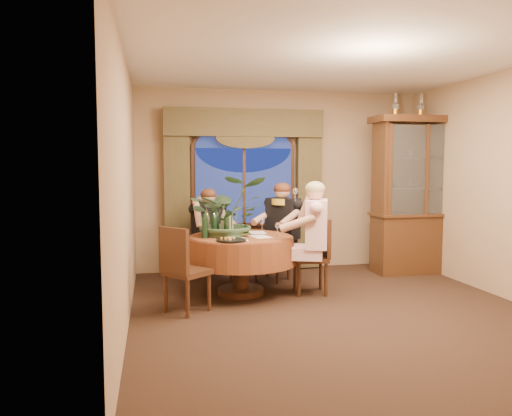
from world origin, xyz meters
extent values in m
plane|color=black|center=(0.00, 0.00, 0.00)|extent=(5.00, 5.00, 0.00)
plane|color=#A28261|center=(0.00, 2.50, 1.40)|extent=(4.50, 0.00, 4.50)
plane|color=white|center=(0.00, 0.00, 2.80)|extent=(5.00, 5.00, 0.00)
cube|color=#453D21|center=(-1.63, 2.38, 1.18)|extent=(0.38, 0.14, 2.32)
cube|color=#453D21|center=(0.43, 2.38, 1.18)|extent=(0.38, 0.14, 2.32)
cylinder|color=maroon|center=(-0.91, 0.99, 0.38)|extent=(1.45, 1.45, 0.75)
cube|color=#3C200F|center=(1.97, 1.75, 1.18)|extent=(1.46, 0.57, 2.37)
cube|color=black|center=(-0.02, 0.87, 0.48)|extent=(0.47, 0.47, 0.96)
cube|color=black|center=(-0.33, 1.66, 0.48)|extent=(0.59, 0.59, 0.96)
cube|color=black|center=(-1.10, 1.98, 0.48)|extent=(0.49, 0.49, 0.96)
cube|color=black|center=(-1.62, 0.36, 0.48)|extent=(0.59, 0.59, 0.96)
imported|color=#335132|center=(-1.04, 1.12, 1.39)|extent=(1.01, 1.12, 0.87)
imported|color=#465327|center=(-0.89, 0.92, 0.77)|extent=(0.15, 0.15, 0.05)
cylinder|color=black|center=(-1.09, 0.57, 0.76)|extent=(0.35, 0.35, 0.02)
cylinder|color=tan|center=(-1.12, 1.01, 0.92)|extent=(0.07, 0.07, 0.33)
cylinder|color=black|center=(-1.19, 1.20, 0.92)|extent=(0.07, 0.07, 0.33)
cylinder|color=black|center=(-1.37, 0.89, 0.92)|extent=(0.07, 0.07, 0.33)
cylinder|color=tan|center=(-1.32, 1.10, 0.92)|extent=(0.07, 0.07, 0.33)
cylinder|color=black|center=(-1.09, 0.95, 0.92)|extent=(0.07, 0.07, 0.33)
cylinder|color=black|center=(-1.24, 0.99, 0.92)|extent=(0.07, 0.07, 0.33)
cube|color=white|center=(-0.68, 0.84, 0.75)|extent=(0.27, 0.34, 0.00)
cube|color=white|center=(-0.64, 1.23, 0.75)|extent=(0.22, 0.31, 0.00)
cube|color=white|center=(-0.99, 0.67, 0.75)|extent=(0.21, 0.30, 0.00)
camera|label=1|loc=(-1.98, -5.16, 1.64)|focal=35.00mm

